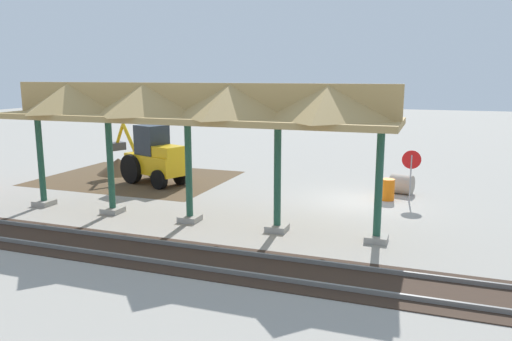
% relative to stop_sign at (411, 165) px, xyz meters
% --- Properties ---
extents(ground_plane, '(120.00, 120.00, 0.00)m').
position_rel_stop_sign_xyz_m(ground_plane, '(1.99, 0.65, -1.55)').
color(ground_plane, '#9E998E').
extents(dirt_work_zone, '(9.16, 7.00, 0.01)m').
position_rel_stop_sign_xyz_m(dirt_work_zone, '(13.31, -0.33, -1.54)').
color(dirt_work_zone, brown).
rests_on(dirt_work_zone, ground).
extents(platform_canopy, '(14.31, 3.20, 4.90)m').
position_rel_stop_sign_xyz_m(platform_canopy, '(7.25, 5.53, 2.61)').
color(platform_canopy, '#9E998E').
rests_on(platform_canopy, ground).
extents(rail_tracks, '(60.00, 2.58, 0.15)m').
position_rel_stop_sign_xyz_m(rail_tracks, '(1.99, 8.85, -1.52)').
color(rail_tracks, slate).
rests_on(rail_tracks, ground).
extents(stop_sign, '(0.76, 0.12, 2.16)m').
position_rel_stop_sign_xyz_m(stop_sign, '(0.00, 0.00, 0.00)').
color(stop_sign, gray).
rests_on(stop_sign, ground).
extents(backhoe, '(5.15, 2.94, 2.82)m').
position_rel_stop_sign_xyz_m(backhoe, '(11.86, 0.36, -0.28)').
color(backhoe, '#EAB214').
rests_on(backhoe, ground).
extents(dirt_mound, '(4.56, 4.56, 1.65)m').
position_rel_stop_sign_xyz_m(dirt_mound, '(14.89, -1.07, -1.55)').
color(dirt_mound, brown).
rests_on(dirt_mound, ground).
extents(concrete_pipe, '(1.12, 1.07, 0.85)m').
position_rel_stop_sign_xyz_m(concrete_pipe, '(0.42, -1.45, -1.12)').
color(concrete_pipe, '#9E9384').
rests_on(concrete_pipe, ground).
extents(traffic_barrel, '(0.56, 0.56, 0.90)m').
position_rel_stop_sign_xyz_m(traffic_barrel, '(0.88, -0.05, -1.10)').
color(traffic_barrel, orange).
rests_on(traffic_barrel, ground).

